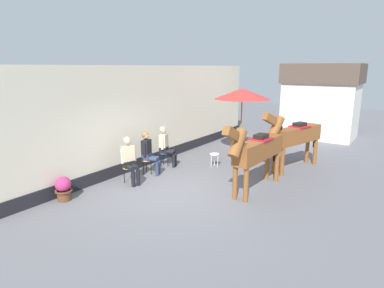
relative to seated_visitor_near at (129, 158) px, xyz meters
The scene contains 11 objects.
ground_plane 3.75m from the seated_visitor_near, 64.41° to the left, with size 40.00×40.00×0.00m, color slate.
pub_facade_wall 2.18m from the seated_visitor_near, 118.12° to the left, with size 0.34×14.00×3.40m.
distant_cottage 10.46m from the seated_visitor_near, 73.35° to the left, with size 3.40×2.60×3.50m.
seated_visitor_near is the anchor object (origin of this frame).
seated_visitor_middle 0.95m from the seated_visitor_near, 96.03° to the left, with size 0.61×0.48×1.39m.
seated_visitor_far 1.95m from the seated_visitor_near, 95.82° to the left, with size 0.61×0.49×1.39m.
saddled_horse_near 3.63m from the seated_visitor_near, 24.18° to the left, with size 0.56×3.00×2.06m.
saddled_horse_far 5.38m from the seated_visitor_near, 48.34° to the left, with size 1.11×2.92×2.06m.
flower_planter_near 1.99m from the seated_visitor_near, 105.26° to the right, with size 0.43×0.43×0.64m.
cafe_parasol 5.08m from the seated_visitor_near, 74.03° to the left, with size 2.10×2.10×2.58m.
spare_stool_white 3.10m from the seated_visitor_near, 66.25° to the left, with size 0.32×0.32×0.46m.
Camera 1 is at (5.01, -6.87, 3.35)m, focal length 30.56 mm.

